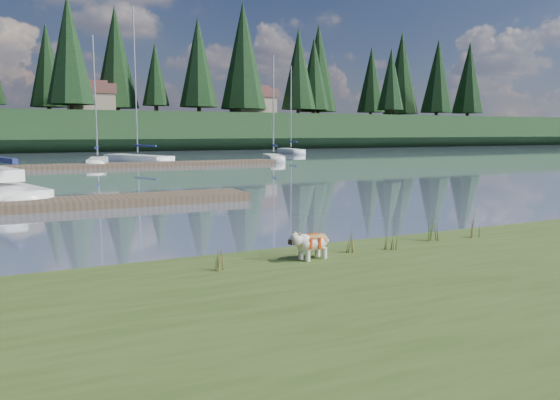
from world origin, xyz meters
TOP-DOWN VIEW (x-y plane):
  - ground at (0.00, 30.00)m, footprint 200.00×200.00m
  - bank at (0.00, -6.00)m, footprint 60.00×9.00m
  - ridge at (0.00, 73.00)m, footprint 200.00×20.00m
  - bulldog at (0.75, -2.61)m, footprint 0.87×0.44m
  - dock_near at (-4.00, 9.00)m, footprint 16.00×2.00m
  - dock_far at (2.00, 30.00)m, footprint 26.00×2.20m
  - sailboat_bg_2 at (1.78, 33.24)m, footprint 2.43×6.56m
  - sailboat_bg_3 at (5.23, 37.62)m, footprint 5.14×8.97m
  - sailboat_bg_4 at (16.53, 32.86)m, footprint 2.91×6.19m
  - sailboat_bg_5 at (25.33, 47.05)m, footprint 2.41×7.21m
  - weed_0 at (0.78, -2.58)m, footprint 0.17×0.14m
  - weed_1 at (1.70, -2.46)m, footprint 0.17×0.14m
  - weed_2 at (3.81, -2.28)m, footprint 0.17×0.14m
  - weed_3 at (-1.04, -2.66)m, footprint 0.17×0.14m
  - weed_4 at (2.52, -2.59)m, footprint 0.17×0.14m
  - weed_5 at (4.88, -2.39)m, footprint 0.17×0.14m
  - mud_lip at (0.00, -1.60)m, footprint 60.00×0.50m
  - conifer_4 at (3.00, 66.00)m, footprint 6.16×6.16m
  - conifer_5 at (15.00, 70.00)m, footprint 3.96×3.96m
  - conifer_6 at (28.00, 68.00)m, footprint 7.04×7.04m
  - conifer_7 at (42.00, 71.00)m, footprint 5.28×5.28m
  - conifer_8 at (55.00, 67.00)m, footprint 4.62×4.62m
  - conifer_9 at (68.00, 70.00)m, footprint 5.94×5.94m
  - house_1 at (6.00, 71.00)m, footprint 6.30×5.30m
  - house_2 at (30.00, 69.00)m, footprint 6.30×5.30m

SIDE VIEW (x-z plane):
  - ground at x=0.00m, z-range 0.00..0.00m
  - mud_lip at x=0.00m, z-range 0.00..0.14m
  - dock_near at x=-4.00m, z-range 0.00..0.30m
  - dock_far at x=2.00m, z-range 0.00..0.30m
  - bank at x=0.00m, z-range 0.00..0.35m
  - sailboat_bg_5 at x=25.33m, z-range -4.79..5.44m
  - sailboat_bg_3 at x=5.23m, z-range -6.23..6.88m
  - sailboat_bg_4 at x=16.53m, z-range -4.28..4.94m
  - sailboat_bg_2 at x=1.78m, z-range -4.59..5.26m
  - weed_3 at x=-1.04m, z-range 0.31..0.78m
  - weed_1 at x=1.70m, z-range 0.31..0.79m
  - weed_4 at x=2.52m, z-range 0.31..0.79m
  - weed_2 at x=3.81m, z-range 0.30..0.89m
  - weed_5 at x=4.88m, z-range 0.30..0.93m
  - weed_0 at x=0.78m, z-range 0.30..0.93m
  - bulldog at x=0.75m, z-range 0.41..0.92m
  - ridge at x=0.00m, z-range 0.00..5.00m
  - house_1 at x=6.00m, z-range 4.99..9.64m
  - house_2 at x=30.00m, z-range 4.99..9.64m
  - conifer_5 at x=15.00m, z-range 5.65..16.00m
  - conifer_8 at x=55.00m, z-range 5.62..17.40m
  - conifer_7 at x=42.00m, z-range 5.59..18.79m
  - conifer_9 at x=68.00m, z-range 5.55..20.18m
  - conifer_4 at x=3.00m, z-range 5.54..20.64m
  - conifer_6 at x=28.00m, z-range 5.49..22.49m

